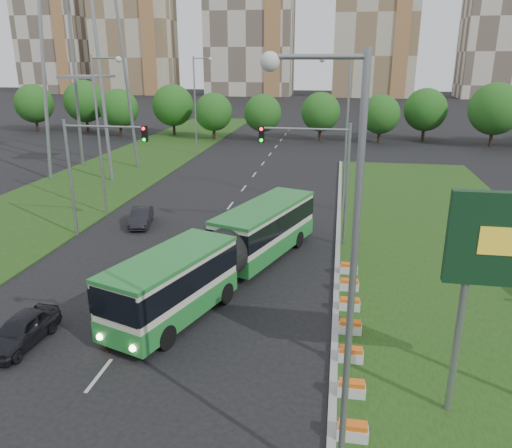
% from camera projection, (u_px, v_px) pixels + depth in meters
% --- Properties ---
extents(ground, '(360.00, 360.00, 0.00)m').
position_uv_depth(ground, '(212.00, 309.00, 24.62)').
color(ground, black).
rests_on(ground, ground).
extents(grass_median, '(14.00, 60.00, 0.15)m').
position_uv_depth(grass_median, '(454.00, 263.00, 30.04)').
color(grass_median, '#1C3F12').
rests_on(grass_median, ground).
extents(median_kerb, '(0.30, 60.00, 0.18)m').
position_uv_depth(median_kerb, '(338.00, 255.00, 31.13)').
color(median_kerb, gray).
rests_on(median_kerb, ground).
extents(left_verge, '(12.00, 110.00, 0.10)m').
position_uv_depth(left_verge, '(101.00, 179.00, 50.83)').
color(left_verge, '#1C3F12').
rests_on(left_verge, ground).
extents(lane_markings, '(0.20, 100.00, 0.01)m').
position_uv_depth(lane_markings, '(235.00, 199.00, 43.81)').
color(lane_markings, '#ADADA6').
rests_on(lane_markings, ground).
extents(flower_planters, '(1.10, 13.70, 0.60)m').
position_uv_depth(flower_planters, '(350.00, 327.00, 22.12)').
color(flower_planters, silver).
rests_on(flower_planters, grass_median).
extents(traffic_mast_median, '(5.76, 0.32, 8.00)m').
position_uv_depth(traffic_mast_median, '(322.00, 165.00, 31.54)').
color(traffic_mast_median, gray).
rests_on(traffic_mast_median, ground).
extents(traffic_mast_left, '(5.76, 0.32, 8.00)m').
position_uv_depth(traffic_mast_left, '(91.00, 160.00, 32.99)').
color(traffic_mast_left, gray).
rests_on(traffic_mast_left, ground).
extents(street_lamps, '(36.00, 60.00, 12.00)m').
position_uv_depth(street_lamps, '(203.00, 151.00, 32.56)').
color(street_lamps, gray).
rests_on(street_lamps, ground).
extents(tree_line, '(120.00, 8.00, 9.00)m').
position_uv_depth(tree_line, '(370.00, 111.00, 73.10)').
color(tree_line, '#1E5115').
rests_on(tree_line, ground).
extents(apartment_tower_west, '(26.00, 15.00, 48.00)m').
position_uv_depth(apartment_tower_west, '(133.00, 20.00, 167.64)').
color(apartment_tower_west, '#B9B095').
rests_on(apartment_tower_west, ground).
extents(apartment_tower_cwest, '(28.00, 15.00, 52.00)m').
position_uv_depth(apartment_tower_cwest, '(250.00, 12.00, 160.72)').
color(apartment_tower_cwest, beige).
rests_on(apartment_tower_cwest, ground).
extents(apartment_tower_ceast, '(25.00, 15.00, 50.00)m').
position_uv_depth(apartment_tower_ceast, '(377.00, 14.00, 154.74)').
color(apartment_tower_ceast, '#B9B095').
rests_on(apartment_tower_ceast, ground).
extents(midrise_west, '(22.00, 14.00, 36.00)m').
position_uv_depth(midrise_west, '(53.00, 40.00, 174.25)').
color(midrise_west, beige).
rests_on(midrise_west, ground).
extents(articulated_bus, '(2.72, 17.43, 2.87)m').
position_uv_depth(articulated_bus, '(224.00, 251.00, 27.32)').
color(articulated_bus, beige).
rests_on(articulated_bus, ground).
extents(car_left_near, '(1.83, 4.06, 1.36)m').
position_uv_depth(car_left_near, '(21.00, 330.00, 21.39)').
color(car_left_near, black).
rests_on(car_left_near, ground).
extents(car_left_far, '(2.18, 4.05, 1.27)m').
position_uv_depth(car_left_far, '(141.00, 217.00, 36.82)').
color(car_left_far, black).
rests_on(car_left_far, ground).
extents(pedestrian, '(0.39, 0.60, 1.63)m').
position_uv_depth(pedestrian, '(108.00, 333.00, 20.89)').
color(pedestrian, gray).
rests_on(pedestrian, ground).
extents(shopping_trolley, '(0.39, 0.41, 0.67)m').
position_uv_depth(shopping_trolley, '(110.00, 336.00, 21.59)').
color(shopping_trolley, '#E55C0C').
rests_on(shopping_trolley, ground).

